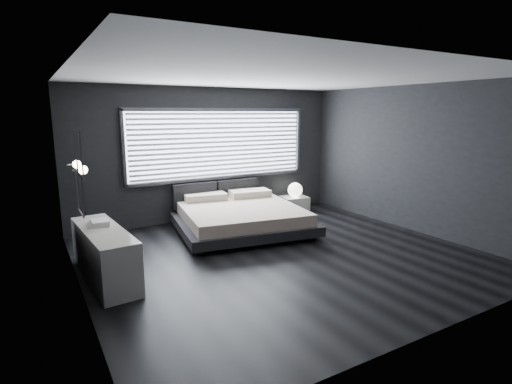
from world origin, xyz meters
TOP-DOWN VIEW (x-y plane):
  - room at (0.00, 0.00)m, footprint 6.04×6.00m
  - window at (0.20, 2.70)m, footprint 4.14×0.09m
  - headboard at (0.05, 2.64)m, footprint 1.96×0.16m
  - sconce_near at (-2.88, 0.05)m, footprint 0.18×0.11m
  - sconce_far at (-2.88, 0.65)m, footprint 0.18×0.11m
  - wall_art_upper at (-2.98, -0.55)m, footprint 0.01×0.48m
  - wall_art_lower at (-2.98, -0.30)m, footprint 0.01×0.48m
  - bed at (0.06, 1.56)m, footprint 2.76×2.67m
  - nightstand at (1.91, 2.33)m, footprint 0.66×0.58m
  - orb_lamp at (1.89, 2.29)m, footprint 0.34×0.34m
  - dresser at (-2.65, 0.46)m, footprint 0.63×1.82m
  - book_stack at (-2.65, 0.70)m, footprint 0.32×0.39m

SIDE VIEW (x-z plane):
  - nightstand at x=1.91m, z-range 0.00..0.34m
  - bed at x=0.06m, z-range -0.02..0.61m
  - dresser at x=-2.65m, z-range 0.00..0.72m
  - orb_lamp at x=1.89m, z-range 0.34..0.68m
  - headboard at x=0.05m, z-range 0.31..0.83m
  - book_stack at x=-2.65m, z-range 0.71..0.79m
  - wall_art_lower at x=-2.98m, z-range 1.14..1.62m
  - room at x=0.00m, z-range 0.00..2.80m
  - sconce_near at x=-2.88m, z-range 1.55..1.66m
  - sconce_far at x=-2.88m, z-range 1.55..1.66m
  - window at x=0.20m, z-range 0.85..2.37m
  - wall_art_upper at x=-2.98m, z-range 1.61..2.09m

